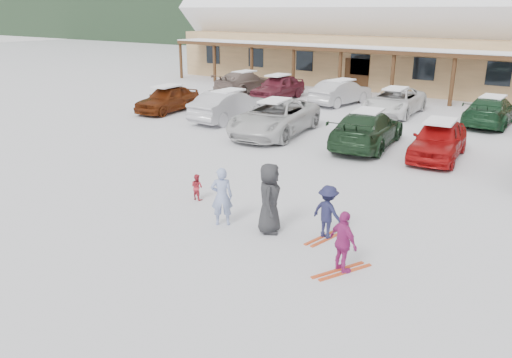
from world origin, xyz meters
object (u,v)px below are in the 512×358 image
Objects in this scene: parked_car_11 at (491,111)px; parked_car_9 at (341,92)px; adult_skier at (222,196)px; child_magenta at (343,242)px; parked_car_0 at (168,99)px; parked_car_4 at (439,140)px; parked_car_1 at (229,106)px; parked_car_10 at (394,101)px; toddler_red at (197,187)px; child_navy at (328,212)px; parked_car_3 at (367,129)px; parked_car_8 at (278,87)px; day_lodge at (363,29)px; bystander_dark at (269,198)px; parked_car_7 at (244,82)px; parked_car_2 at (275,117)px.

parked_car_9 is at bearing -5.49° from parked_car_11.
child_magenta is (3.70, -0.44, -0.08)m from adult_skier.
parked_car_0 is 14.88m from parked_car_4.
parked_car_1 is 0.92× the size of parked_car_10.
parked_car_11 is at bearing -105.58° from toddler_red.
parked_car_1 is 1.06× the size of parked_car_9.
parked_car_9 is at bearing -110.73° from adult_skier.
adult_skier is 1.14× the size of child_navy.
parked_car_0 reaches higher than child_magenta.
parked_car_3 is 2.88m from parked_car_4.
child_navy is at bearing -96.62° from parked_car_4.
adult_skier is 19.47m from parked_car_8.
parked_car_1 is 12.86m from parked_car_11.
parked_car_11 is at bearing -80.57° from child_navy.
parked_car_11 is (10.98, 6.69, -0.07)m from parked_car_1.
parked_car_4 is 11.49m from parked_car_9.
day_lodge reaches higher than child_magenta.
child_magenta is at bearing -39.71° from parked_car_0.
parked_car_0 is 0.94× the size of parked_car_8.
parked_car_10 is 4.79m from parked_car_11.
bystander_dark is at bearing 169.42° from toddler_red.
child_navy is at bearing 131.84° from parked_car_7.
bystander_dark is (-1.36, -0.54, 0.22)m from child_navy.
parked_car_7 is at bearing -40.96° from parked_car_3.
parked_car_4 is 0.85× the size of parked_car_7.
child_navy is at bearing -78.09° from parked_car_10.
parked_car_2 is at bearing 162.32° from parked_car_1.
parked_car_0 reaches higher than parked_car_11.
parked_car_8 is at bearing 166.30° from parked_car_7.
parked_car_1 is 1.05× the size of parked_car_8.
parked_car_8 is 7.73m from parked_car_10.
parked_car_1 is 8.88m from parked_car_7.
toddler_red is 5.65m from child_magenta.
parked_car_2 is at bearing 105.55° from parked_car_9.
parked_car_1 is (1.04, -17.88, -3.18)m from day_lodge.
parked_car_0 is (-3.17, -18.02, -3.23)m from day_lodge.
toddler_red is 16.64m from parked_car_11.
parked_car_4 is (10.66, -0.63, -0.05)m from parked_car_1.
parked_car_11 is at bearing -62.77° from child_magenta.
parked_car_2 is at bearing -1.68° from parked_car_3.
parked_car_0 is (-10.43, 9.11, 0.32)m from toddler_red.
parked_car_10 reaches higher than toddler_red.
parked_car_2 is 11.92m from parked_car_7.
day_lodge is at bearing 73.81° from parked_car_0.
toddler_red is 20.03m from parked_car_7.
day_lodge is at bearing -43.14° from parked_car_11.
parked_car_10 is (-3.04, 16.32, -0.20)m from bystander_dark.
bystander_dark is 16.61m from parked_car_0.
child_magenta is 0.31× the size of parked_car_8.
bystander_dark is at bearing 91.29° from parked_car_3.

